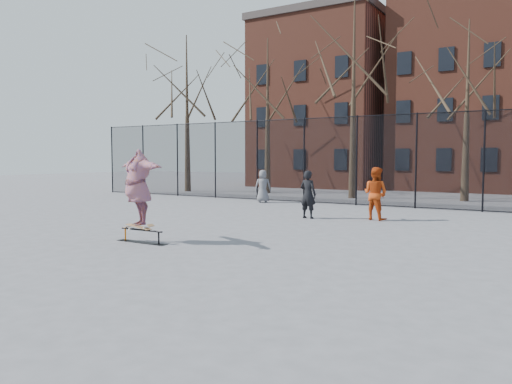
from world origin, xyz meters
The scene contains 10 objects.
ground centered at (0.00, 0.00, 0.00)m, with size 100.00×100.00×0.00m, color #5C5D61.
skate_rail centered at (-2.53, 0.82, 0.13)m, with size 1.56×0.24×0.34m.
skateboard centered at (-2.63, 0.82, 0.39)m, with size 0.80×0.19×0.10m, color #9B693E, non-canonical shape.
skater centered at (-2.63, 0.82, 1.39)m, with size 2.35×0.64×1.91m, color #6F3A92.
bystander_grey centered at (-5.67, 12.00, 0.78)m, with size 0.76×0.50×1.56m, color slate.
bystander_black centered at (-1.16, 7.56, 0.84)m, with size 0.62×0.40×1.69m, color black.
bystander_red centered at (1.01, 8.38, 0.91)m, with size 0.88×0.69×1.81m, color #B03A0F.
fence centered at (-0.01, 13.00, 2.05)m, with size 34.03×0.07×4.00m.
tree_row centered at (-0.25, 17.15, 7.36)m, with size 33.66×7.46×10.67m.
rowhouses centered at (0.72, 26.00, 6.06)m, with size 29.00×7.00×13.00m.
Camera 1 is at (6.48, -8.26, 2.15)m, focal length 35.00 mm.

